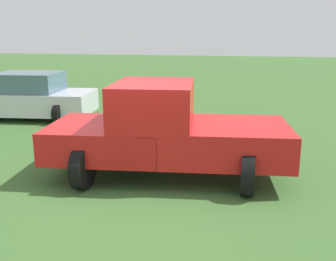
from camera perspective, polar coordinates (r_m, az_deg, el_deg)
ground_plane at (r=6.87m, az=-3.88°, el=-9.07°), size 80.00×80.00×0.00m
pickup_truck at (r=7.38m, az=-0.89°, el=0.26°), size 2.61×4.65×1.81m
sedan_near at (r=13.43m, az=-20.15°, el=4.59°), size 2.52×4.59×1.46m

